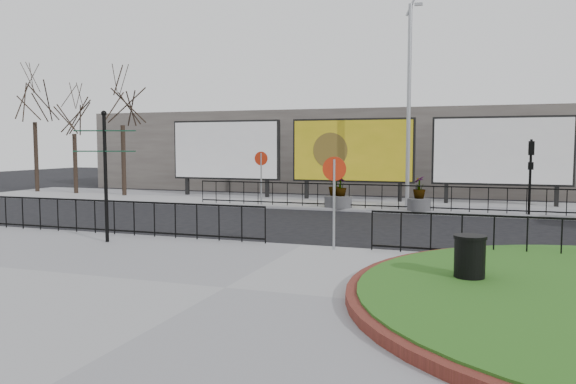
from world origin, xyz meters
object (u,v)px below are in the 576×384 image
at_px(lamp_post, 409,102).
at_px(planter_c, 419,199).
at_px(planter_a, 335,194).
at_px(litter_bin, 470,262).
at_px(planter_b, 341,197).
at_px(fingerpost_sign, 105,163).
at_px(billboard_mid, 352,151).

relative_size(lamp_post, planter_c, 6.34).
bearing_deg(planter_a, lamp_post, 26.35).
relative_size(litter_bin, planter_c, 0.71).
bearing_deg(litter_bin, lamp_post, 101.66).
relative_size(planter_b, planter_c, 0.96).
distance_m(lamp_post, fingerpost_sign, 14.42).
xyz_separation_m(lamp_post, planter_c, (0.69, -1.60, -4.20)).
relative_size(billboard_mid, planter_b, 4.42).
bearing_deg(lamp_post, billboard_mid, 146.75).
relative_size(billboard_mid, litter_bin, 5.96).
height_order(lamp_post, fingerpost_sign, lamp_post).
height_order(fingerpost_sign, litter_bin, fingerpost_sign).
bearing_deg(fingerpost_sign, planter_b, 54.06).
relative_size(billboard_mid, planter_c, 4.26).
relative_size(billboard_mid, fingerpost_sign, 1.66).
relative_size(lamp_post, planter_a, 6.10).
xyz_separation_m(billboard_mid, planter_c, (3.70, -3.57, -1.97)).
height_order(billboard_mid, planter_b, billboard_mid).
xyz_separation_m(lamp_post, planter_b, (-2.71, -1.60, -4.23)).
bearing_deg(billboard_mid, planter_c, -43.99).
bearing_deg(planter_a, billboard_mid, 90.00).
xyz_separation_m(billboard_mid, planter_a, (0.00, -3.46, -1.91)).
bearing_deg(lamp_post, planter_c, -66.59).
height_order(billboard_mid, planter_c, billboard_mid).
bearing_deg(planter_b, litter_bin, -66.16).
bearing_deg(litter_bin, fingerpost_sign, 168.07).
height_order(billboard_mid, fingerpost_sign, billboard_mid).
bearing_deg(planter_c, planter_b, 180.00).
bearing_deg(fingerpost_sign, planter_c, 40.23).
distance_m(fingerpost_sign, planter_b, 11.74).
xyz_separation_m(fingerpost_sign, planter_b, (4.24, 10.80, -1.79)).
height_order(billboard_mid, lamp_post, lamp_post).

